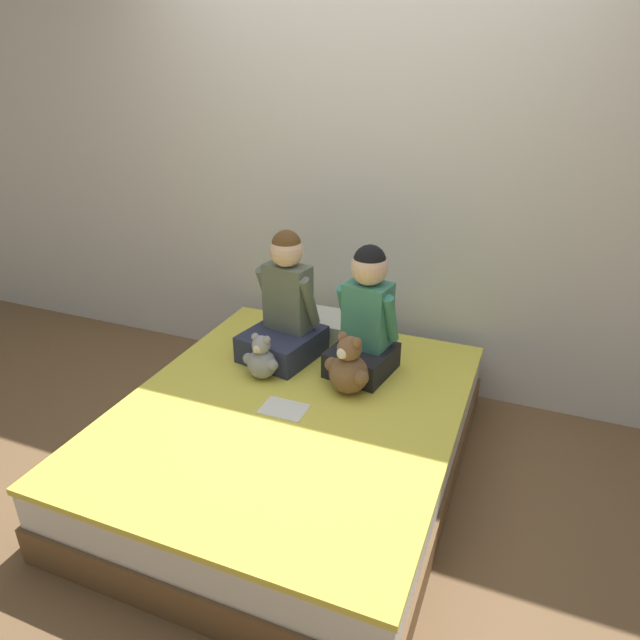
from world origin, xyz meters
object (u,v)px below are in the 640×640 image
at_px(child_on_right, 366,318).
at_px(teddy_bear_held_by_right_child, 349,368).
at_px(pillow_at_headboard, 346,328).
at_px(sign_card, 284,409).
at_px(bed, 291,438).
at_px(child_on_left, 285,310).
at_px(teddy_bear_held_by_left_child, 262,360).

xyz_separation_m(child_on_right, teddy_bear_held_by_right_child, (-0.01, -0.23, -0.17)).
xyz_separation_m(pillow_at_headboard, sign_card, (-0.01, -0.80, -0.05)).
distance_m(teddy_bear_held_by_right_child, pillow_at_headboard, 0.59).
height_order(pillow_at_headboard, sign_card, pillow_at_headboard).
relative_size(bed, child_on_right, 2.78).
relative_size(child_on_left, teddy_bear_held_by_left_child, 2.87).
bearing_deg(sign_card, child_on_right, 65.02).
bearing_deg(child_on_right, pillow_at_headboard, 133.98).
bearing_deg(teddy_bear_held_by_right_child, bed, -113.00).
height_order(teddy_bear_held_by_right_child, pillow_at_headboard, teddy_bear_held_by_right_child).
height_order(child_on_left, child_on_right, child_on_left).
relative_size(bed, pillow_at_headboard, 3.93).
relative_size(bed, teddy_bear_held_by_right_child, 6.06).
relative_size(child_on_right, sign_card, 3.19).
relative_size(pillow_at_headboard, sign_card, 2.25).
xyz_separation_m(child_on_right, pillow_at_headboard, (-0.22, 0.31, -0.24)).
bearing_deg(bed, child_on_right, 64.41).
xyz_separation_m(teddy_bear_held_by_left_child, teddy_bear_held_by_right_child, (0.45, 0.04, 0.03)).
bearing_deg(child_on_left, teddy_bear_held_by_right_child, -16.75).
distance_m(teddy_bear_held_by_left_child, pillow_at_headboard, 0.63).
xyz_separation_m(teddy_bear_held_by_left_child, pillow_at_headboard, (0.24, 0.58, -0.05)).
distance_m(child_on_left, sign_card, 0.60).
relative_size(child_on_left, sign_card, 3.29).
bearing_deg(teddy_bear_held_by_left_child, pillow_at_headboard, 73.56).
xyz_separation_m(child_on_right, teddy_bear_held_by_left_child, (-0.45, -0.27, -0.20)).
height_order(child_on_right, teddy_bear_held_by_right_child, child_on_right).
xyz_separation_m(teddy_bear_held_by_right_child, pillow_at_headboard, (-0.21, 0.55, -0.07)).
relative_size(teddy_bear_held_by_right_child, sign_card, 1.46).
xyz_separation_m(child_on_right, sign_card, (-0.23, -0.49, -0.29)).
bearing_deg(sign_card, pillow_at_headboard, 89.01).
xyz_separation_m(bed, child_on_left, (-0.23, 0.45, 0.45)).
distance_m(teddy_bear_held_by_left_child, sign_card, 0.33).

